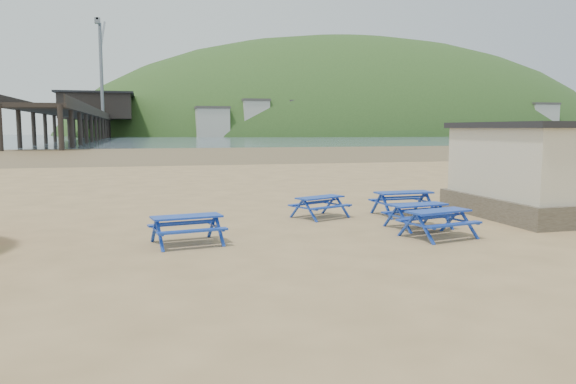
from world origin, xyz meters
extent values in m
plane|color=tan|center=(0.00, 0.00, 0.00)|extent=(400.00, 400.00, 0.00)
plane|color=brown|center=(0.00, 55.00, 0.00)|extent=(400.00, 400.00, 0.00)
plane|color=#455662|center=(0.00, 170.00, 0.01)|extent=(400.00, 400.00, 0.00)
cube|color=#1A2CA3|center=(1.70, 2.49, 0.67)|extent=(1.78, 1.28, 0.05)
cube|color=#1A2CA3|center=(1.46, 2.99, 0.42)|extent=(1.61, 0.91, 0.05)
cube|color=#1A2CA3|center=(1.93, 1.99, 0.42)|extent=(1.61, 0.91, 0.05)
cube|color=#1A2CA3|center=(4.60, 2.25, 0.78)|extent=(1.95, 0.83, 0.05)
cube|color=#1A2CA3|center=(4.57, 2.89, 0.48)|extent=(1.93, 0.35, 0.05)
cube|color=#1A2CA3|center=(4.63, 1.61, 0.48)|extent=(1.93, 0.35, 0.05)
cube|color=#1A2CA3|center=(-2.91, -0.76, 0.71)|extent=(1.84, 0.96, 0.05)
cube|color=#1A2CA3|center=(-3.01, -0.18, 0.44)|extent=(1.77, 0.53, 0.05)
cube|color=#1A2CA3|center=(-2.81, -1.34, 0.44)|extent=(1.77, 0.53, 0.05)
cube|color=#1A2CA3|center=(3.75, -1.58, 0.72)|extent=(1.90, 1.09, 0.05)
cube|color=#1A2CA3|center=(3.61, -1.00, 0.45)|extent=(1.79, 0.66, 0.05)
cube|color=#1A2CA3|center=(3.88, -2.15, 0.45)|extent=(1.79, 0.66, 0.05)
cube|color=#1A2CA3|center=(3.92, -0.11, 0.69)|extent=(1.80, 0.95, 0.05)
cube|color=#1A2CA3|center=(3.82, 0.45, 0.43)|extent=(1.73, 0.52, 0.05)
cube|color=#1A2CA3|center=(4.01, -0.67, 0.43)|extent=(1.73, 0.52, 0.05)
cube|color=#665B4C|center=(10.50, 1.00, 0.35)|extent=(7.40, 5.40, 0.70)
cube|color=black|center=(-18.00, 175.00, 6.00)|extent=(9.00, 220.00, 0.60)
cube|color=black|center=(-18.00, 186.00, 10.00)|extent=(22.00, 30.00, 8.00)
cube|color=black|center=(-18.00, 186.00, 14.30)|extent=(24.00, 32.00, 0.60)
cylinder|color=slate|center=(-15.00, 164.00, 20.00)|extent=(1.00, 1.00, 28.00)
cube|color=slate|center=(-15.00, 178.00, 33.00)|extent=(0.60, 25.63, 12.38)
ellipsoid|color=#2D4C1E|center=(90.00, 230.00, -10.00)|extent=(264.00, 144.00, 108.00)
camera|label=1|loc=(-3.97, -15.04, 2.94)|focal=35.00mm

